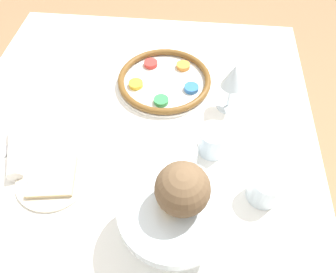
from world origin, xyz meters
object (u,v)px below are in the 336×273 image
(orange_fruit, at_px, (178,195))
(napkin_roll, at_px, (15,151))
(cup_mid, at_px, (181,160))
(cup_near, at_px, (265,188))
(fruit_stand, at_px, (174,212))
(bread_plate, at_px, (53,178))
(cup_far, at_px, (213,141))
(coconut, at_px, (183,189))
(wine_glass, at_px, (233,78))
(seder_plate, at_px, (164,80))

(orange_fruit, bearing_deg, napkin_roll, -110.27)
(orange_fruit, bearing_deg, cup_mid, -179.15)
(cup_near, relative_size, cup_mid, 1.00)
(orange_fruit, distance_m, cup_near, 0.26)
(fruit_stand, distance_m, bread_plate, 0.34)
(cup_near, height_order, cup_far, same)
(coconut, bearing_deg, napkin_roll, -109.39)
(cup_mid, bearing_deg, coconut, 3.64)
(wine_glass, bearing_deg, fruit_stand, -17.38)
(napkin_roll, relative_size, cup_far, 2.15)
(seder_plate, bearing_deg, fruit_stand, 8.45)
(napkin_roll, bearing_deg, fruit_stand, 68.58)
(orange_fruit, bearing_deg, seder_plate, -170.61)
(cup_mid, bearing_deg, seder_plate, -166.20)
(coconut, distance_m, cup_mid, 0.21)
(fruit_stand, xyz_separation_m, orange_fruit, (-0.01, 0.01, 0.06))
(fruit_stand, distance_m, cup_near, 0.24)
(seder_plate, relative_size, fruit_stand, 1.30)
(coconut, relative_size, napkin_roll, 0.63)
(coconut, height_order, cup_mid, coconut)
(cup_mid, bearing_deg, cup_far, 129.86)
(orange_fruit, bearing_deg, cup_near, 117.74)
(seder_plate, distance_m, bread_plate, 0.45)
(cup_near, bearing_deg, seder_plate, -142.92)
(wine_glass, height_order, bread_plate, wine_glass)
(wine_glass, relative_size, orange_fruit, 2.00)
(fruit_stand, xyz_separation_m, cup_mid, (-0.17, 0.00, -0.06))
(wine_glass, height_order, fruit_stand, wine_glass)
(cup_near, distance_m, cup_far, 0.18)
(wine_glass, distance_m, fruit_stand, 0.42)
(fruit_stand, relative_size, coconut, 2.12)
(seder_plate, relative_size, orange_fruit, 3.75)
(coconut, distance_m, cup_far, 0.28)
(cup_mid, height_order, cup_far, same)
(fruit_stand, bearing_deg, napkin_roll, -111.42)
(seder_plate, xyz_separation_m, cup_far, (0.24, 0.15, 0.02))
(wine_glass, height_order, cup_mid, wine_glass)
(seder_plate, xyz_separation_m, cup_near, (0.37, 0.28, 0.02))
(bread_plate, distance_m, napkin_roll, 0.14)
(fruit_stand, height_order, napkin_roll, fruit_stand)
(orange_fruit, bearing_deg, wine_glass, 163.21)
(fruit_stand, xyz_separation_m, bread_plate, (-0.11, -0.31, -0.09))
(bread_plate, bearing_deg, cup_far, 108.61)
(coconut, distance_m, napkin_roll, 0.50)
(fruit_stand, bearing_deg, orange_fruit, 137.20)
(seder_plate, bearing_deg, cup_mid, 13.80)
(cup_near, bearing_deg, fruit_stand, -61.45)
(cup_far, bearing_deg, fruit_stand, -19.17)
(cup_mid, distance_m, cup_far, 0.10)
(seder_plate, height_order, wine_glass, wine_glass)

